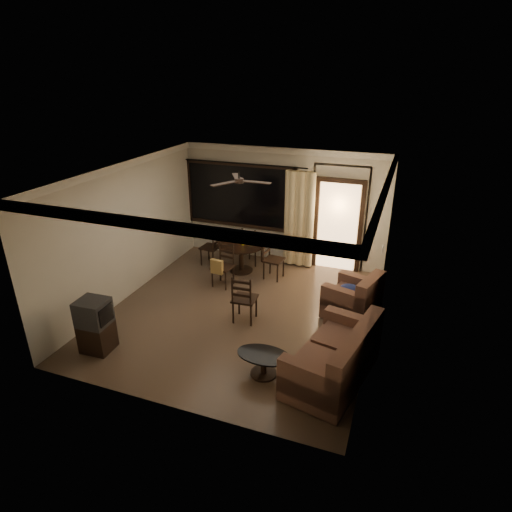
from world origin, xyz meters
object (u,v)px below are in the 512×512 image
at_px(dining_table, 241,249).
at_px(armchair, 354,300).
at_px(tv_cabinet, 96,325).
at_px(dining_chair_east, 273,266).
at_px(dining_chair_south, 223,273).
at_px(sofa, 336,360).
at_px(dining_chair_west, 211,254).
at_px(side_chair, 245,307).
at_px(coffee_table, 264,361).
at_px(dining_chair_north, 252,253).

xyz_separation_m(dining_table, armchair, (2.82, -1.18, -0.18)).
bearing_deg(tv_cabinet, dining_table, 70.56).
distance_m(dining_table, armchair, 3.06).
bearing_deg(dining_chair_east, dining_chair_south, 135.70).
distance_m(dining_chair_south, sofa, 3.73).
height_order(dining_table, tv_cabinet, tv_cabinet).
height_order(dining_chair_west, armchair, dining_chair_west).
bearing_deg(dining_chair_east, side_chair, -171.76).
bearing_deg(dining_chair_east, coffee_table, -157.91).
xyz_separation_m(dining_chair_south, armchair, (2.92, -0.33, 0.07)).
relative_size(dining_table, dining_chair_north, 1.17).
bearing_deg(coffee_table, dining_chair_north, 113.02).
bearing_deg(dining_chair_north, sofa, 133.40).
distance_m(dining_chair_north, side_chair, 2.65).
relative_size(tv_cabinet, armchair, 0.85).
bearing_deg(dining_chair_north, side_chair, 114.07).
distance_m(dining_chair_north, armchair, 3.21).
xyz_separation_m(sofa, armchair, (-0.01, 1.98, -0.01)).
relative_size(dining_chair_south, sofa, 0.49).
bearing_deg(sofa, dining_chair_north, 139.35).
height_order(dining_table, side_chair, side_chair).
distance_m(dining_chair_south, tv_cabinet, 3.08).
bearing_deg(coffee_table, dining_chair_west, 126.39).
bearing_deg(tv_cabinet, sofa, 5.75).
relative_size(dining_chair_east, armchair, 0.85).
relative_size(tv_cabinet, sofa, 0.49).
xyz_separation_m(sofa, side_chair, (-1.95, 1.13, -0.09)).
height_order(armchair, side_chair, side_chair).
bearing_deg(armchair, tv_cabinet, -129.70).
distance_m(tv_cabinet, side_chair, 2.66).
relative_size(dining_chair_north, side_chair, 0.97).
distance_m(armchair, side_chair, 2.11).
relative_size(dining_chair_east, side_chair, 0.97).
xyz_separation_m(dining_chair_south, tv_cabinet, (-1.03, -2.90, 0.17)).
height_order(dining_chair_south, armchair, dining_chair_south).
relative_size(dining_chair_west, armchair, 0.85).
xyz_separation_m(coffee_table, side_chair, (-0.86, 1.38, 0.04)).
xyz_separation_m(dining_chair_west, tv_cabinet, (-0.29, -3.85, 0.20)).
relative_size(dining_table, coffee_table, 1.29).
bearing_deg(armchair, dining_chair_east, 168.59).
distance_m(dining_chair_east, armchair, 2.27).
bearing_deg(dining_table, sofa, -48.18).
height_order(dining_chair_east, sofa, sofa).
bearing_deg(coffee_table, dining_table, 117.16).
bearing_deg(side_chair, sofa, 146.31).
distance_m(dining_chair_south, armchair, 2.94).
bearing_deg(dining_chair_west, dining_table, 90.09).
bearing_deg(dining_chair_east, dining_table, 89.91).
distance_m(tv_cabinet, armchair, 4.71).
xyz_separation_m(dining_chair_east, armchair, (1.99, -1.09, 0.09)).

